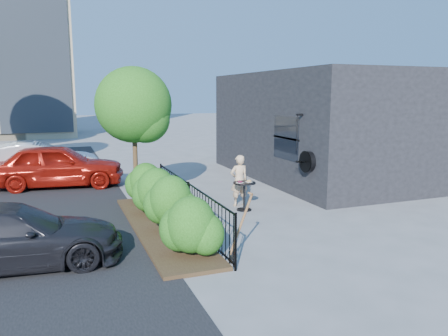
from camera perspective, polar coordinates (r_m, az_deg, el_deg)
name	(u,v)px	position (r m, az deg, el deg)	size (l,w,h in m)	color
ground	(245,219)	(11.41, 2.70, -6.70)	(120.00, 120.00, 0.00)	gray
shop_building	(327,125)	(17.62, 13.36, 5.46)	(6.22, 9.00, 4.00)	black
fence	(189,203)	(10.76, -4.63, -4.63)	(0.05, 6.05, 1.10)	black
planting_bed	(161,227)	(10.74, -8.21, -7.62)	(1.30, 6.00, 0.08)	#382616
shrubs	(164,199)	(10.68, -7.89, -4.04)	(1.10, 5.60, 1.24)	#1E5313
patio_tree	(136,110)	(12.96, -11.41, 7.49)	(2.20, 2.20, 3.94)	#3F2B19
cafe_table	(244,191)	(12.14, 2.67, -3.02)	(0.63, 0.63, 0.85)	black
woman	(239,181)	(12.59, 1.99, -1.65)	(0.54, 0.36, 1.49)	#D1AE87
shovel	(239,231)	(8.47, 2.02, -8.23)	(0.50, 0.18, 1.39)	brown
car_red	(57,166)	(16.20, -20.93, 0.30)	(1.78, 4.44, 1.51)	#A7170D
car_silver	(37,162)	(17.44, -23.20, 0.71)	(1.56, 4.47, 1.47)	silver
car_darkgrey	(10,236)	(9.14, -26.16, -8.02)	(1.66, 4.08, 1.18)	black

